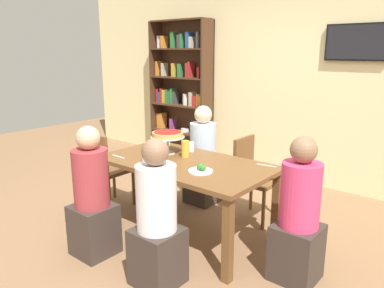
{
  "coord_description": "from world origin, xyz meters",
  "views": [
    {
      "loc": [
        2.19,
        -2.55,
        1.75
      ],
      "look_at": [
        0.0,
        0.1,
        0.89
      ],
      "focal_mm": 35.11,
      "sensor_mm": 36.0,
      "label": 1
    }
  ],
  "objects_px": {
    "salad_plate_far_diner": "(201,169)",
    "cutlery_knife_near": "(157,170)",
    "television": "(357,42)",
    "diner_head_east": "(298,221)",
    "diner_far_left": "(203,162)",
    "water_glass_clear_near": "(191,147)",
    "chair_far_right": "(252,174)",
    "cutlery_fork_far": "(267,165)",
    "cutlery_fork_near": "(118,157)",
    "water_glass_clear_spare": "(162,157)",
    "dining_table": "(185,171)",
    "deep_dish_pizza_stand": "(168,136)",
    "chair_head_west": "(106,167)",
    "water_glass_clear_far": "(146,157)",
    "beer_glass_amber_tall": "(185,149)",
    "bookshelf": "(181,89)",
    "salad_plate_near_diner": "(159,143)",
    "diner_near_left": "(92,201)",
    "diner_near_right": "(157,224)"
  },
  "relations": [
    {
      "from": "chair_head_west",
      "to": "diner_far_left",
      "type": "bearing_deg",
      "value": 47.95
    },
    {
      "from": "dining_table",
      "to": "deep_dish_pizza_stand",
      "type": "bearing_deg",
      "value": 161.49
    },
    {
      "from": "dining_table",
      "to": "deep_dish_pizza_stand",
      "type": "relative_size",
      "value": 4.8
    },
    {
      "from": "beer_glass_amber_tall",
      "to": "cutlery_fork_far",
      "type": "bearing_deg",
      "value": 18.71
    },
    {
      "from": "bookshelf",
      "to": "deep_dish_pizza_stand",
      "type": "relative_size",
      "value": 6.47
    },
    {
      "from": "salad_plate_near_diner",
      "to": "cutlery_knife_near",
      "type": "distance_m",
      "value": 0.92
    },
    {
      "from": "diner_head_east",
      "to": "chair_head_west",
      "type": "xyz_separation_m",
      "value": [
        -2.25,
        -0.07,
        -0.01
      ]
    },
    {
      "from": "cutlery_fork_near",
      "to": "water_glass_clear_far",
      "type": "bearing_deg",
      "value": 11.85
    },
    {
      "from": "cutlery_fork_near",
      "to": "water_glass_clear_spare",
      "type": "bearing_deg",
      "value": 22.2
    },
    {
      "from": "bookshelf",
      "to": "cutlery_knife_near",
      "type": "distance_m",
      "value": 3.0
    },
    {
      "from": "dining_table",
      "to": "beer_glass_amber_tall",
      "type": "distance_m",
      "value": 0.23
    },
    {
      "from": "dining_table",
      "to": "diner_near_left",
      "type": "bearing_deg",
      "value": -116.34
    },
    {
      "from": "beer_glass_amber_tall",
      "to": "cutlery_knife_near",
      "type": "relative_size",
      "value": 0.91
    },
    {
      "from": "diner_near_right",
      "to": "salad_plate_far_diner",
      "type": "relative_size",
      "value": 5.36
    },
    {
      "from": "diner_far_left",
      "to": "chair_head_west",
      "type": "relative_size",
      "value": 1.32
    },
    {
      "from": "deep_dish_pizza_stand",
      "to": "water_glass_clear_far",
      "type": "distance_m",
      "value": 0.38
    },
    {
      "from": "bookshelf",
      "to": "diner_far_left",
      "type": "bearing_deg",
      "value": -41.48
    },
    {
      "from": "diner_head_east",
      "to": "dining_table",
      "type": "bearing_deg",
      "value": -0.56
    },
    {
      "from": "cutlery_fork_far",
      "to": "water_glass_clear_spare",
      "type": "bearing_deg",
      "value": 21.61
    },
    {
      "from": "dining_table",
      "to": "water_glass_clear_near",
      "type": "relative_size",
      "value": 16.57
    },
    {
      "from": "diner_head_east",
      "to": "diner_near_right",
      "type": "distance_m",
      "value": 1.07
    },
    {
      "from": "dining_table",
      "to": "cutlery_fork_near",
      "type": "bearing_deg",
      "value": -154.03
    },
    {
      "from": "cutlery_knife_near",
      "to": "cutlery_fork_far",
      "type": "distance_m",
      "value": 0.99
    },
    {
      "from": "diner_far_left",
      "to": "water_glass_clear_near",
      "type": "xyz_separation_m",
      "value": [
        0.18,
        -0.43,
        0.3
      ]
    },
    {
      "from": "television",
      "to": "salad_plate_far_diner",
      "type": "height_order",
      "value": "television"
    },
    {
      "from": "television",
      "to": "diner_near_left",
      "type": "bearing_deg",
      "value": -112.52
    },
    {
      "from": "television",
      "to": "diner_head_east",
      "type": "distance_m",
      "value": 2.53
    },
    {
      "from": "deep_dish_pizza_stand",
      "to": "salad_plate_near_diner",
      "type": "distance_m",
      "value": 0.41
    },
    {
      "from": "chair_far_right",
      "to": "cutlery_fork_far",
      "type": "xyz_separation_m",
      "value": [
        0.36,
        -0.37,
        0.26
      ]
    },
    {
      "from": "salad_plate_near_diner",
      "to": "water_glass_clear_spare",
      "type": "distance_m",
      "value": 0.65
    },
    {
      "from": "chair_far_right",
      "to": "cutlery_fork_far",
      "type": "relative_size",
      "value": 4.83
    },
    {
      "from": "salad_plate_far_diner",
      "to": "water_glass_clear_near",
      "type": "xyz_separation_m",
      "value": [
        -0.49,
        0.46,
        0.03
      ]
    },
    {
      "from": "chair_head_west",
      "to": "water_glass_clear_spare",
      "type": "height_order",
      "value": "chair_head_west"
    },
    {
      "from": "dining_table",
      "to": "diner_near_right",
      "type": "xyz_separation_m",
      "value": [
        0.36,
        -0.74,
        -0.16
      ]
    },
    {
      "from": "diner_far_left",
      "to": "diner_near_left",
      "type": "bearing_deg",
      "value": -0.67
    },
    {
      "from": "salad_plate_near_diner",
      "to": "beer_glass_amber_tall",
      "type": "xyz_separation_m",
      "value": [
        0.55,
        -0.19,
        0.06
      ]
    },
    {
      "from": "diner_near_right",
      "to": "chair_head_west",
      "type": "distance_m",
      "value": 1.61
    },
    {
      "from": "chair_head_west",
      "to": "cutlery_fork_far",
      "type": "xyz_separation_m",
      "value": [
        1.76,
        0.45,
        0.26
      ]
    },
    {
      "from": "salad_plate_near_diner",
      "to": "cutlery_fork_far",
      "type": "xyz_separation_m",
      "value": [
        1.3,
        0.06,
        -0.02
      ]
    },
    {
      "from": "cutlery_fork_near",
      "to": "cutlery_knife_near",
      "type": "xyz_separation_m",
      "value": [
        0.59,
        -0.06,
        0.0
      ]
    },
    {
      "from": "beer_glass_amber_tall",
      "to": "water_glass_clear_spare",
      "type": "distance_m",
      "value": 0.26
    },
    {
      "from": "salad_plate_near_diner",
      "to": "chair_head_west",
      "type": "bearing_deg",
      "value": -140.17
    },
    {
      "from": "beer_glass_amber_tall",
      "to": "water_glass_clear_far",
      "type": "distance_m",
      "value": 0.4
    },
    {
      "from": "salad_plate_near_diner",
      "to": "beer_glass_amber_tall",
      "type": "bearing_deg",
      "value": -19.24
    },
    {
      "from": "bookshelf",
      "to": "salad_plate_far_diner",
      "type": "relative_size",
      "value": 10.32
    },
    {
      "from": "water_glass_clear_spare",
      "to": "water_glass_clear_near",
      "type": "bearing_deg",
      "value": 92.82
    },
    {
      "from": "salad_plate_far_diner",
      "to": "water_glass_clear_spare",
      "type": "relative_size",
      "value": 2.26
    },
    {
      "from": "deep_dish_pizza_stand",
      "to": "chair_far_right",
      "type": "bearing_deg",
      "value": 45.79
    },
    {
      "from": "salad_plate_far_diner",
      "to": "cutlery_knife_near",
      "type": "relative_size",
      "value": 1.19
    },
    {
      "from": "diner_head_east",
      "to": "cutlery_fork_far",
      "type": "height_order",
      "value": "diner_head_east"
    }
  ]
}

